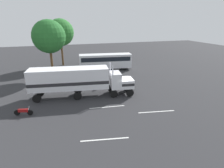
# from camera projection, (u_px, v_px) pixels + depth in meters

# --- Properties ---
(ground_plane) EXTENTS (120.00, 120.00, 0.00)m
(ground_plane) POSITION_uv_depth(u_px,v_px,m) (123.00, 94.00, 26.43)
(ground_plane) COLOR #2D2D30
(lane_stripe_near) EXTENTS (4.39, 0.64, 0.01)m
(lane_stripe_near) POSITION_uv_depth(u_px,v_px,m) (107.00, 107.00, 22.31)
(lane_stripe_near) COLOR silver
(lane_stripe_near) RESTS_ON ground_plane
(lane_stripe_mid) EXTENTS (4.37, 0.88, 0.01)m
(lane_stripe_mid) POSITION_uv_depth(u_px,v_px,m) (156.00, 112.00, 21.17)
(lane_stripe_mid) COLOR silver
(lane_stripe_mid) RESTS_ON ground_plane
(lane_stripe_far) EXTENTS (4.36, 0.93, 0.01)m
(lane_stripe_far) POSITION_uv_depth(u_px,v_px,m) (105.00, 139.00, 16.24)
(lane_stripe_far) COLOR silver
(lane_stripe_far) RESTS_ON ground_plane
(semi_truck) EXTENTS (14.37, 4.52, 4.50)m
(semi_truck) POSITION_uv_depth(u_px,v_px,m) (78.00, 80.00, 24.59)
(semi_truck) COLOR white
(semi_truck) RESTS_ON ground_plane
(person_bystander) EXTENTS (0.34, 0.46, 1.63)m
(person_bystander) POSITION_uv_depth(u_px,v_px,m) (102.00, 82.00, 28.45)
(person_bystander) COLOR black
(person_bystander) RESTS_ON ground_plane
(parked_bus) EXTENTS (11.23, 3.92, 3.40)m
(parked_bus) POSITION_uv_depth(u_px,v_px,m) (105.00, 60.00, 38.46)
(parked_bus) COLOR silver
(parked_bus) RESTS_ON ground_plane
(motorcycle) EXTENTS (2.06, 0.66, 1.12)m
(motorcycle) POSITION_uv_depth(u_px,v_px,m) (23.00, 111.00, 20.23)
(motorcycle) COLOR black
(motorcycle) RESTS_ON ground_plane
(tree_left) EXTENTS (6.07, 6.07, 10.63)m
(tree_left) POSITION_uv_depth(u_px,v_px,m) (60.00, 33.00, 40.58)
(tree_left) COLOR brown
(tree_left) RESTS_ON ground_plane
(tree_center) EXTENTS (5.88, 5.88, 10.41)m
(tree_center) POSITION_uv_depth(u_px,v_px,m) (49.00, 37.00, 31.78)
(tree_center) COLOR brown
(tree_center) RESTS_ON ground_plane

